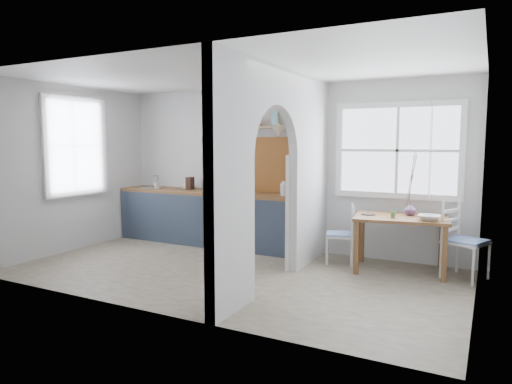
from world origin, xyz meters
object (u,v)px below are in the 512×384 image
at_px(chair_right, 466,240).
at_px(kettle, 285,189).
at_px(vase, 410,209).
at_px(chair_left, 340,234).
at_px(dining_table, 400,244).

relative_size(chair_right, kettle, 4.49).
height_order(chair_right, vase, chair_right).
distance_m(chair_right, kettle, 2.62).
relative_size(chair_left, vase, 5.11).
bearing_deg(vase, kettle, 179.12).
bearing_deg(chair_right, dining_table, 114.71).
relative_size(dining_table, vase, 7.20).
bearing_deg(kettle, dining_table, -27.11).
bearing_deg(dining_table, chair_right, -7.59).
bearing_deg(kettle, chair_right, -24.90).
relative_size(dining_table, chair_left, 1.41).
relative_size(dining_table, kettle, 5.38).
distance_m(chair_right, vase, 0.79).
distance_m(dining_table, chair_right, 0.80).
xyz_separation_m(kettle, vase, (1.86, -0.03, -0.19)).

